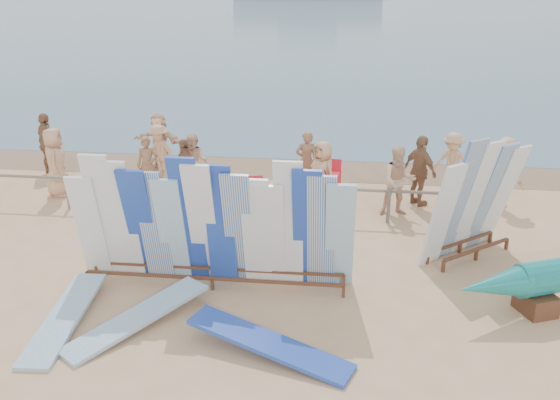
# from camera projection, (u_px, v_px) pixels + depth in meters

# --- Properties ---
(ground) EXTENTS (160.00, 160.00, 0.00)m
(ground) POSITION_uv_depth(u_px,v_px,m) (192.00, 270.00, 11.85)
(ground) COLOR tan
(ground) RESTS_ON ground
(ocean) EXTENTS (320.00, 240.00, 0.02)m
(ocean) POSITION_uv_depth(u_px,v_px,m) (343.00, 7.00, 130.97)
(ocean) COLOR #486881
(ocean) RESTS_ON ground
(wet_sand_strip) EXTENTS (40.00, 2.60, 0.01)m
(wet_sand_strip) POSITION_uv_depth(u_px,v_px,m) (252.00, 166.00, 18.55)
(wet_sand_strip) COLOR #87664C
(wet_sand_strip) RESTS_ON ground
(fence) EXTENTS (12.08, 0.08, 0.90)m
(fence) POSITION_uv_depth(u_px,v_px,m) (223.00, 191.00, 14.43)
(fence) COLOR #776A5A
(fence) RESTS_ON ground
(main_surfboard_rack) EXTENTS (5.23, 0.82, 2.61)m
(main_surfboard_rack) POSITION_uv_depth(u_px,v_px,m) (213.00, 228.00, 10.89)
(main_surfboard_rack) COLOR brown
(main_surfboard_rack) RESTS_ON ground
(side_surfboard_rack) EXTENTS (2.20, 1.99, 2.67)m
(side_surfboard_rack) POSITION_uv_depth(u_px,v_px,m) (474.00, 203.00, 12.03)
(side_surfboard_rack) COLOR brown
(side_surfboard_rack) RESTS_ON ground
(vendor_table) EXTENTS (0.90, 0.76, 1.03)m
(vendor_table) POSITION_uv_depth(u_px,v_px,m) (297.00, 242.00, 12.29)
(vendor_table) COLOR brown
(vendor_table) RESTS_ON ground
(flat_board_a) EXTENTS (0.76, 2.73, 0.24)m
(flat_board_a) POSITION_uv_depth(u_px,v_px,m) (66.00, 323.00, 10.03)
(flat_board_a) COLOR #83B3D2
(flat_board_a) RESTS_ON ground
(flat_board_b) EXTENTS (1.99, 2.54, 0.31)m
(flat_board_b) POSITION_uv_depth(u_px,v_px,m) (138.00, 325.00, 9.95)
(flat_board_b) COLOR #83B3D2
(flat_board_b) RESTS_ON ground
(flat_board_d) EXTENTS (2.72, 1.44, 0.38)m
(flat_board_d) POSITION_uv_depth(u_px,v_px,m) (269.00, 354.00, 9.18)
(flat_board_d) COLOR #2345B1
(flat_board_d) RESTS_ON ground
(beach_chair_left) EXTENTS (0.66, 0.67, 0.90)m
(beach_chair_left) POSITION_uv_depth(u_px,v_px,m) (215.00, 194.00, 15.29)
(beach_chair_left) COLOR red
(beach_chair_left) RESTS_ON ground
(beach_chair_right) EXTENTS (0.62, 0.64, 0.78)m
(beach_chair_right) POSITION_uv_depth(u_px,v_px,m) (255.00, 199.00, 15.05)
(beach_chair_right) COLOR red
(beach_chair_right) RESTS_ON ground
(stroller) EXTENTS (0.70, 0.93, 1.19)m
(stroller) POSITION_uv_depth(u_px,v_px,m) (329.00, 190.00, 14.98)
(stroller) COLOR red
(stroller) RESTS_ON ground
(beachgoer_7) EXTENTS (0.67, 0.47, 1.66)m
(beachgoer_7) POSITION_uv_depth(u_px,v_px,m) (306.00, 161.00, 16.14)
(beachgoer_7) COLOR #8C6042
(beachgoer_7) RESTS_ON ground
(beachgoer_9) EXTENTS (1.15, 0.93, 1.66)m
(beachgoer_9) POSITION_uv_depth(u_px,v_px,m) (452.00, 163.00, 15.98)
(beachgoer_9) COLOR tan
(beachgoer_9) RESTS_ON ground
(beachgoer_2) EXTENTS (0.79, 0.41, 1.58)m
(beachgoer_2) POSITION_uv_depth(u_px,v_px,m) (195.00, 162.00, 16.14)
(beachgoer_2) COLOR beige
(beachgoer_2) RESTS_ON ground
(beachgoer_3) EXTENTS (1.13, 0.85, 1.62)m
(beachgoer_3) POSITION_uv_depth(u_px,v_px,m) (160.00, 152.00, 17.03)
(beachgoer_3) COLOR tan
(beachgoer_3) RESTS_ON ground
(beachgoer_extra_0) EXTENTS (1.16, 1.17, 1.81)m
(beachgoer_extra_0) POSITION_uv_depth(u_px,v_px,m) (504.00, 172.00, 14.95)
(beachgoer_extra_0) COLOR tan
(beachgoer_extra_0) RESTS_ON ground
(beachgoer_8) EXTENTS (0.89, 0.51, 1.73)m
(beachgoer_8) POSITION_uv_depth(u_px,v_px,m) (398.00, 181.00, 14.41)
(beachgoer_8) COLOR beige
(beachgoer_8) RESTS_ON ground
(beachgoer_4) EXTENTS (0.85, 0.95, 1.54)m
(beachgoer_4) POSITION_uv_depth(u_px,v_px,m) (185.00, 167.00, 15.84)
(beachgoer_4) COLOR #8C6042
(beachgoer_4) RESTS_ON ground
(beachgoer_10) EXTENTS (1.02, 1.13, 1.83)m
(beachgoer_10) POSITION_uv_depth(u_px,v_px,m) (420.00, 171.00, 15.02)
(beachgoer_10) COLOR #8C6042
(beachgoer_10) RESTS_ON ground
(beachgoer_1) EXTENTS (0.62, 0.41, 1.58)m
(beachgoer_1) POSITION_uv_depth(u_px,v_px,m) (148.00, 166.00, 15.86)
(beachgoer_1) COLOR #8C6042
(beachgoer_1) RESTS_ON ground
(beachgoer_6) EXTENTS (0.87, 0.89, 1.73)m
(beachgoer_6) POSITION_uv_depth(u_px,v_px,m) (323.00, 174.00, 14.92)
(beachgoer_6) COLOR tan
(beachgoer_6) RESTS_ON ground
(beachgoer_0) EXTENTS (0.70, 0.99, 1.85)m
(beachgoer_0) POSITION_uv_depth(u_px,v_px,m) (56.00, 162.00, 15.70)
(beachgoer_0) COLOR tan
(beachgoer_0) RESTS_ON ground
(beachgoer_extra_1) EXTENTS (1.11, 1.07, 1.84)m
(beachgoer_extra_1) POSITION_uv_depth(u_px,v_px,m) (47.00, 144.00, 17.46)
(beachgoer_extra_1) COLOR #8C6042
(beachgoer_extra_1) RESTS_ON ground
(beachgoer_11) EXTENTS (1.68, 0.86, 1.73)m
(beachgoer_11) POSITION_uv_depth(u_px,v_px,m) (159.00, 141.00, 18.02)
(beachgoer_11) COLOR beige
(beachgoer_11) RESTS_ON ground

